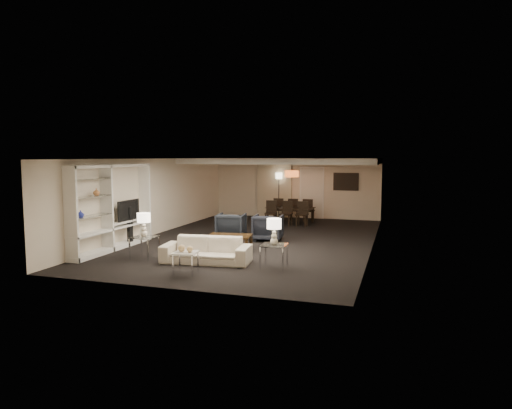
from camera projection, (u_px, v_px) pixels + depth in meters
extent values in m
plane|color=black|center=(256.00, 240.00, 14.09)|extent=(11.00, 11.00, 0.00)
cube|color=silver|center=(256.00, 159.00, 13.83)|extent=(7.00, 11.00, 0.02)
cube|color=beige|center=(295.00, 188.00, 19.18)|extent=(7.00, 0.02, 2.50)
cube|color=beige|center=(170.00, 225.00, 8.75)|extent=(7.00, 0.02, 2.50)
cube|color=beige|center=(155.00, 197.00, 15.02)|extent=(0.02, 11.00, 2.50)
cube|color=beige|center=(374.00, 203.00, 12.91)|extent=(0.02, 11.00, 2.50)
cube|color=silver|center=(284.00, 161.00, 17.16)|extent=(7.00, 4.00, 0.20)
cube|color=beige|center=(274.00, 189.00, 19.38)|extent=(1.50, 0.12, 2.40)
cube|color=silver|center=(312.00, 193.00, 18.96)|extent=(0.90, 0.05, 2.10)
cube|color=#142D38|center=(346.00, 182.00, 18.48)|extent=(0.95, 0.04, 0.65)
cylinder|color=#D8591E|center=(292.00, 174.00, 17.12)|extent=(0.52, 0.52, 0.24)
imported|color=#C3B3A0|center=(206.00, 250.00, 11.02)|extent=(2.21, 1.06, 0.62)
imported|color=black|center=(231.00, 226.00, 14.32)|extent=(0.95, 0.97, 0.79)
imported|color=black|center=(268.00, 228.00, 13.96)|extent=(0.92, 0.94, 0.79)
sphere|color=#E1B677|center=(182.00, 248.00, 9.98)|extent=(0.16, 0.16, 0.16)
sphere|color=#E9BE7B|center=(190.00, 249.00, 9.92)|extent=(0.14, 0.14, 0.14)
imported|color=black|center=(125.00, 210.00, 13.04)|extent=(1.01, 0.13, 0.58)
imported|color=#2631A7|center=(80.00, 214.00, 11.25)|extent=(0.17, 0.17, 0.18)
imported|color=#D48346|center=(96.00, 192.00, 11.82)|extent=(0.17, 0.17, 0.18)
cube|color=black|center=(130.00, 226.00, 13.14)|extent=(0.15, 0.15, 1.12)
imported|color=black|center=(290.00, 215.00, 17.59)|extent=(1.85, 1.18, 0.61)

